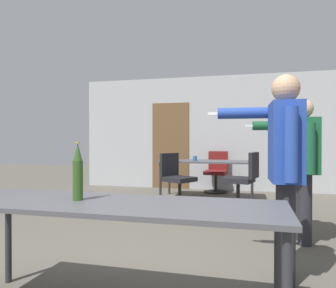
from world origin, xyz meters
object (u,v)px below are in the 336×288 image
object	(u,v)px
person_near_casual	(284,157)
office_chair_near_pushed	(177,181)
office_chair_far_right	(243,183)
office_chair_far_left	(216,173)
drink_cup	(195,158)
beer_bottle	(78,173)
person_left_plaid	(302,157)

from	to	relation	value
person_near_casual	office_chair_near_pushed	distance (m)	3.40
office_chair_far_right	office_chair_far_left	bearing A→B (deg)	33.57
office_chair_far_left	drink_cup	size ratio (longest dim) A/B	9.48
office_chair_far_right	beer_bottle	distance (m)	3.70
beer_bottle	person_left_plaid	bearing A→B (deg)	49.92
office_chair_far_left	person_left_plaid	bearing A→B (deg)	117.07
person_near_casual	drink_cup	world-z (taller)	person_near_casual
office_chair_far_right	person_near_casual	bearing A→B (deg)	-156.88
office_chair_far_right	drink_cup	size ratio (longest dim) A/B	10.04
person_near_casual	office_chair_far_left	xyz separation A→B (m)	(-1.01, 4.52, -0.60)
office_chair_far_right	drink_cup	world-z (taller)	office_chair_far_right
office_chair_near_pushed	drink_cup	bearing A→B (deg)	-171.39
person_near_casual	beer_bottle	distance (m)	1.61
person_left_plaid	person_near_casual	size ratio (longest dim) A/B	0.96
office_chair_far_right	beer_bottle	bearing A→B (deg)	179.44
person_left_plaid	person_near_casual	world-z (taller)	person_near_casual
office_chair_far_right	drink_cup	xyz separation A→B (m)	(-0.94, 0.83, 0.34)
beer_bottle	person_near_casual	bearing A→B (deg)	31.45
office_chair_far_right	office_chair_near_pushed	world-z (taller)	office_chair_far_right
office_chair_near_pushed	drink_cup	size ratio (longest dim) A/B	9.61
office_chair_far_left	office_chair_far_right	bearing A→B (deg)	114.69
person_left_plaid	office_chair_far_right	size ratio (longest dim) A/B	1.69
office_chair_near_pushed	beer_bottle	world-z (taller)	beer_bottle
person_near_casual	office_chair_far_right	xyz separation A→B (m)	(-0.40, 2.70, -0.56)
office_chair_far_right	beer_bottle	world-z (taller)	beer_bottle
office_chair_far_left	drink_cup	distance (m)	1.11
office_chair_near_pushed	beer_bottle	bearing A→B (deg)	33.83
office_chair_near_pushed	beer_bottle	distance (m)	3.83
person_near_casual	office_chair_near_pushed	world-z (taller)	person_near_casual
person_left_plaid	office_chair_far_right	xyz separation A→B (m)	(-0.69, 1.56, -0.50)
person_near_casual	office_chair_near_pushed	xyz separation A→B (m)	(-1.57, 2.96, -0.59)
office_chair_far_right	beer_bottle	xyz separation A→B (m)	(-0.97, -3.54, 0.48)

